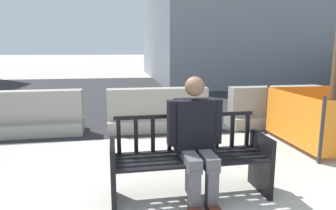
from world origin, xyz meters
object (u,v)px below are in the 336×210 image
Objects in this scene: seated_person at (196,137)px; construction_fence at (333,116)px; jersey_barrier_left at (28,117)px; street_bench at (190,161)px; jersey_barrier_centre at (158,113)px; jersey_barrier_right at (275,110)px.

seated_person is 0.81× the size of construction_fence.
seated_person is at bearing -49.44° from jersey_barrier_left.
street_bench is at bearing -49.43° from jersey_barrier_left.
construction_fence is (2.77, 1.47, -0.20)m from seated_person.
jersey_barrier_centre is at bearing 90.51° from seated_person.
seated_person is (0.05, -0.06, 0.29)m from street_bench.
seated_person is 3.15m from construction_fence.
seated_person is 0.65× the size of jersey_barrier_left.
jersey_barrier_left is (-2.47, 0.02, 0.00)m from jersey_barrier_centre.
jersey_barrier_left is at bearing 178.77° from jersey_barrier_right.
jersey_barrier_left is 5.46m from construction_fence.
jersey_barrier_right is at bearing 48.82° from seated_person.
jersey_barrier_right is (4.95, -0.11, 0.00)m from jersey_barrier_left.
street_bench is 0.85× the size of jersey_barrier_centre.
jersey_barrier_right is (2.48, -0.09, 0.00)m from jersey_barrier_centre.
construction_fence is at bearing -26.95° from jersey_barrier_centre.
jersey_barrier_right is at bearing -1.23° from jersey_barrier_left.
jersey_barrier_left is at bearing 164.70° from construction_fence.
street_bench is 1.29× the size of seated_person.
jersey_barrier_left and jersey_barrier_right have the same top height.
jersey_barrier_centre is at bearing -0.41° from jersey_barrier_left.
jersey_barrier_right is (2.46, 2.81, -0.35)m from seated_person.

